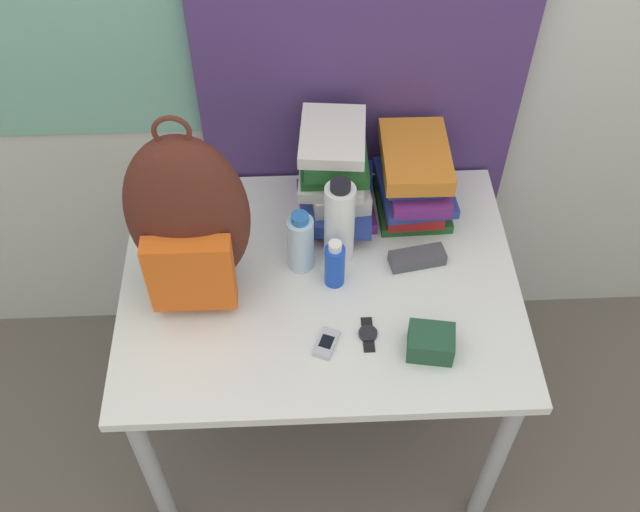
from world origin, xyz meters
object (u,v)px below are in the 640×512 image
(sunglasses_case, at_px, (417,258))
(wristwatch, at_px, (368,334))
(sunscreen_bottle, at_px, (335,264))
(camera_pouch, at_px, (431,343))
(backpack, at_px, (188,221))
(water_bottle, at_px, (301,242))
(book_stack_center, at_px, (414,180))
(cell_phone, at_px, (327,343))
(book_stack_left, at_px, (335,175))
(sports_bottle, at_px, (339,222))

(sunglasses_case, bearing_deg, wristwatch, -123.42)
(sunscreen_bottle, distance_m, camera_pouch, 0.32)
(backpack, relative_size, water_bottle, 2.88)
(book_stack_center, relative_size, cell_phone, 2.93)
(book_stack_left, height_order, book_stack_center, book_stack_left)
(book_stack_center, distance_m, sunglasses_case, 0.22)
(backpack, bearing_deg, water_bottle, 10.82)
(book_stack_center, distance_m, sports_bottle, 0.27)
(sunglasses_case, bearing_deg, sports_bottle, 170.66)
(water_bottle, bearing_deg, backpack, -169.18)
(backpack, xyz_separation_m, cell_phone, (0.33, -0.21, -0.23))
(sports_bottle, distance_m, camera_pouch, 0.39)
(backpack, xyz_separation_m, book_stack_center, (0.59, 0.25, -0.12))
(book_stack_center, height_order, wristwatch, book_stack_center)
(backpack, height_order, wristwatch, backpack)
(book_stack_center, distance_m, cell_phone, 0.54)
(wristwatch, bearing_deg, book_stack_center, 69.93)
(backpack, xyz_separation_m, sports_bottle, (0.37, 0.08, -0.11))
(wristwatch, bearing_deg, sunscreen_bottle, 112.92)
(sports_bottle, xyz_separation_m, wristwatch, (0.06, -0.27, -0.13))
(book_stack_left, bearing_deg, sunscreen_bottle, -93.01)
(sports_bottle, distance_m, sunglasses_case, 0.24)
(sunglasses_case, bearing_deg, water_bottle, 178.81)
(cell_phone, distance_m, sunglasses_case, 0.36)
(sunscreen_bottle, distance_m, sunglasses_case, 0.24)
(camera_pouch, bearing_deg, sunscreen_bottle, 134.34)
(sunscreen_bottle, xyz_separation_m, cell_phone, (-0.03, -0.20, -0.06))
(sports_bottle, xyz_separation_m, cell_phone, (-0.05, -0.29, -0.12))
(backpack, distance_m, book_stack_center, 0.65)
(book_stack_center, xyz_separation_m, sports_bottle, (-0.22, -0.17, 0.02))
(book_stack_center, height_order, water_bottle, book_stack_center)
(backpack, distance_m, wristwatch, 0.52)
(book_stack_left, relative_size, sunglasses_case, 1.90)
(wristwatch, bearing_deg, camera_pouch, -19.17)
(sports_bottle, bearing_deg, book_stack_left, 90.90)
(sunscreen_bottle, relative_size, camera_pouch, 1.21)
(book_stack_left, bearing_deg, book_stack_center, -0.41)
(book_stack_left, bearing_deg, cell_phone, -95.51)
(backpack, distance_m, sunglasses_case, 0.63)
(backpack, bearing_deg, sports_bottle, 12.08)
(backpack, xyz_separation_m, wristwatch, (0.43, -0.19, -0.23))
(water_bottle, relative_size, sunscreen_bottle, 1.27)
(cell_phone, relative_size, camera_pouch, 0.76)
(backpack, bearing_deg, book_stack_center, 22.78)
(book_stack_center, relative_size, sports_bottle, 1.01)
(book_stack_left, relative_size, camera_pouch, 2.40)
(book_stack_center, bearing_deg, cell_phone, -119.86)
(camera_pouch, bearing_deg, sports_bottle, 123.02)
(book_stack_left, distance_m, water_bottle, 0.23)
(book_stack_left, distance_m, book_stack_center, 0.22)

